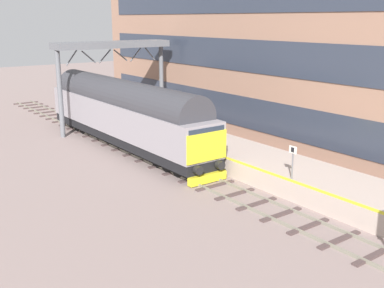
% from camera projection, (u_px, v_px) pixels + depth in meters
% --- Properties ---
extents(ground_plane, '(140.00, 140.00, 0.00)m').
position_uv_depth(ground_plane, '(189.00, 175.00, 26.83)').
color(ground_plane, gray).
rests_on(ground_plane, ground).
extents(track_main, '(2.50, 60.00, 0.15)m').
position_uv_depth(track_main, '(189.00, 174.00, 26.82)').
color(track_main, gray).
rests_on(track_main, ground).
extents(station_platform, '(4.00, 44.00, 1.01)m').
position_uv_depth(station_platform, '(236.00, 156.00, 28.77)').
color(station_platform, '#BBA79B').
rests_on(station_platform, ground).
extents(station_building, '(5.36, 41.11, 15.90)m').
position_uv_depth(station_building, '(280.00, 29.00, 33.11)').
color(station_building, '#976F5A').
rests_on(station_building, ground).
extents(diesel_locomotive, '(2.74, 18.87, 4.68)m').
position_uv_depth(diesel_locomotive, '(124.00, 112.00, 32.08)').
color(diesel_locomotive, black).
rests_on(diesel_locomotive, ground).
extents(platform_number_sign, '(0.10, 0.44, 1.66)m').
position_uv_depth(platform_number_sign, '(293.00, 157.00, 22.86)').
color(platform_number_sign, slate).
rests_on(platform_number_sign, station_platform).
extents(waiting_passenger, '(0.46, 0.46, 1.64)m').
position_uv_depth(waiting_passenger, '(174.00, 119.00, 32.20)').
color(waiting_passenger, '#263330').
rests_on(waiting_passenger, station_platform).
extents(overhead_footbridge, '(9.30, 2.00, 6.96)m').
position_uv_depth(overhead_footbridge, '(113.00, 52.00, 36.37)').
color(overhead_footbridge, slate).
rests_on(overhead_footbridge, ground).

